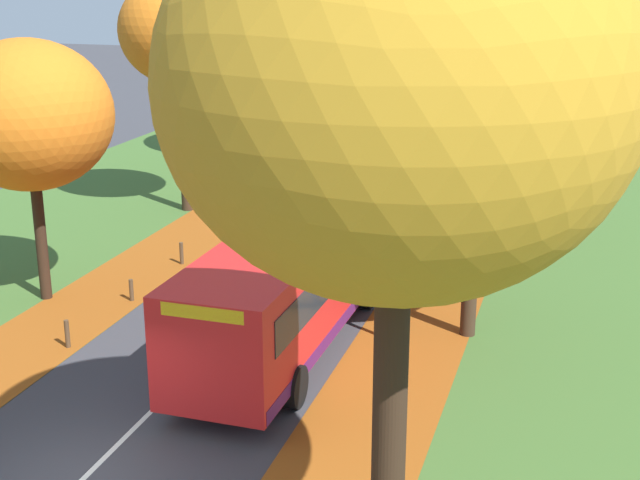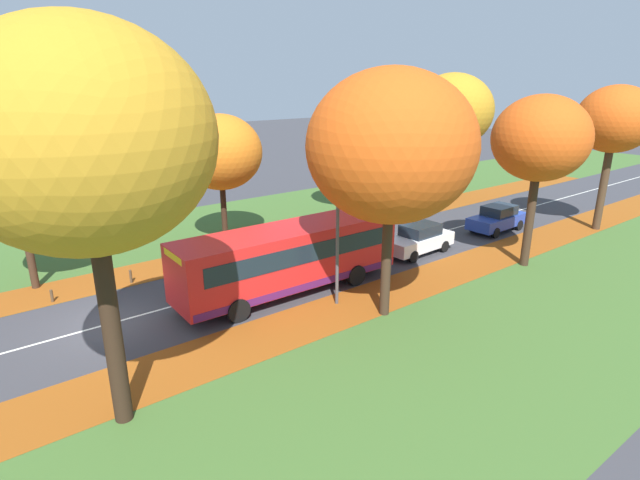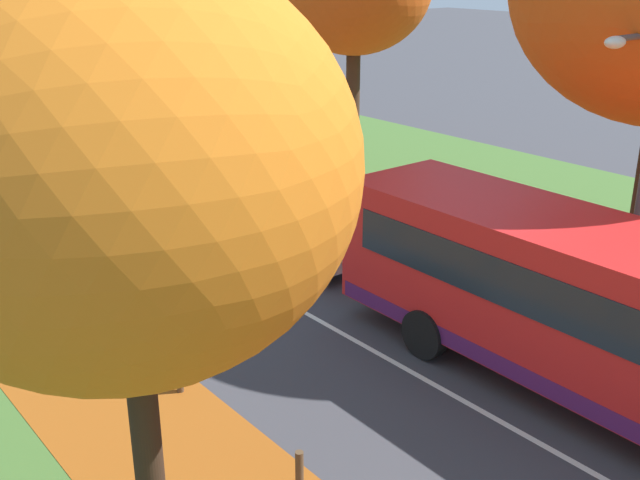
% 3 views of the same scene
% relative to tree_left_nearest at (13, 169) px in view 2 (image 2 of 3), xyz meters
% --- Properties ---
extents(ground_plane, '(160.00, 160.00, 0.00)m').
position_rel_tree_left_nearest_xyz_m(ground_plane, '(5.71, 1.71, -5.46)').
color(ground_plane, '#38383D').
extents(grass_verge_left, '(12.00, 90.00, 0.01)m').
position_rel_tree_left_nearest_xyz_m(grass_verge_left, '(-3.49, 21.71, -5.46)').
color(grass_verge_left, '#3D6028').
rests_on(grass_verge_left, ground).
extents(leaf_litter_left, '(2.80, 60.00, 0.00)m').
position_rel_tree_left_nearest_xyz_m(leaf_litter_left, '(1.11, 15.71, -5.45)').
color(leaf_litter_left, '#8C4714').
rests_on(leaf_litter_left, grass_verge_left).
extents(grass_verge_right, '(12.00, 90.00, 0.01)m').
position_rel_tree_left_nearest_xyz_m(grass_verge_right, '(14.91, 21.71, -5.46)').
color(grass_verge_right, '#3D6028').
rests_on(grass_verge_right, ground).
extents(leaf_litter_right, '(2.80, 60.00, 0.00)m').
position_rel_tree_left_nearest_xyz_m(leaf_litter_right, '(10.31, 15.71, -5.45)').
color(leaf_litter_right, '#8C4714').
rests_on(leaf_litter_right, grass_verge_right).
extents(road_centre_line, '(0.12, 80.00, 0.01)m').
position_rel_tree_left_nearest_xyz_m(road_centre_line, '(5.71, 21.71, -5.46)').
color(road_centre_line, silver).
rests_on(road_centre_line, ground).
extents(tree_left_nearest, '(4.63, 4.63, 7.57)m').
position_rel_tree_left_nearest_xyz_m(tree_left_nearest, '(0.00, 0.00, 0.00)').
color(tree_left_nearest, '#382619').
rests_on(tree_left_nearest, ground).
extents(tree_left_near, '(4.56, 4.56, 7.34)m').
position_rel_tree_left_nearest_xyz_m(tree_left_near, '(-0.31, 9.81, -0.19)').
color(tree_left_near, black).
rests_on(tree_left_near, ground).
extents(tree_left_mid, '(4.50, 4.50, 8.85)m').
position_rel_tree_left_nearest_xyz_m(tree_left_mid, '(-0.50, 19.69, 1.31)').
color(tree_left_mid, '#382619').
rests_on(tree_left_mid, ground).
extents(tree_left_far, '(6.16, 6.16, 9.54)m').
position_rel_tree_left_nearest_xyz_m(tree_left_far, '(-0.08, 29.13, 1.29)').
color(tree_left_far, '#422D1E').
rests_on(tree_left_far, ground).
extents(tree_right_nearest, '(6.19, 6.19, 10.59)m').
position_rel_tree_left_nearest_xyz_m(tree_right_nearest, '(11.86, 0.30, 2.31)').
color(tree_right_nearest, black).
rests_on(tree_right_nearest, ground).
extents(tree_right_near, '(6.30, 6.30, 9.58)m').
position_rel_tree_left_nearest_xyz_m(tree_right_near, '(11.63, 10.74, 1.27)').
color(tree_right_near, '#382619').
rests_on(tree_right_near, ground).
extents(tree_right_mid, '(4.54, 4.54, 8.45)m').
position_rel_tree_left_nearest_xyz_m(tree_right_mid, '(12.03, 20.36, 0.91)').
color(tree_right_mid, '#382619').
rests_on(tree_right_mid, ground).
extents(tree_right_far, '(4.41, 4.41, 8.79)m').
position_rel_tree_left_nearest_xyz_m(tree_right_far, '(11.28, 29.86, 1.28)').
color(tree_right_far, '#422D1E').
rests_on(tree_right_far, ground).
extents(bollard_nearest, '(0.12, 0.12, 0.55)m').
position_rel_tree_left_nearest_xyz_m(bollard_nearest, '(2.16, 0.29, -5.19)').
color(bollard_nearest, '#4C3823').
rests_on(bollard_nearest, ground).
extents(bollard_second, '(0.12, 0.12, 0.64)m').
position_rel_tree_left_nearest_xyz_m(bollard_second, '(2.13, 3.63, -5.14)').
color(bollard_second, '#4C3823').
rests_on(bollard_second, ground).
extents(bollard_third, '(0.12, 0.12, 0.74)m').
position_rel_tree_left_nearest_xyz_m(bollard_third, '(2.18, 6.98, -5.10)').
color(bollard_third, '#4C3823').
rests_on(bollard_third, ground).
extents(bollard_fourth, '(0.12, 0.12, 0.65)m').
position_rel_tree_left_nearest_xyz_m(bollard_fourth, '(2.15, 10.33, -5.14)').
color(bollard_fourth, '#4C3823').
rests_on(bollard_fourth, ground).
extents(bollard_fifth, '(0.12, 0.12, 0.73)m').
position_rel_tree_left_nearest_xyz_m(bollard_fifth, '(2.11, 13.67, -5.10)').
color(bollard_fifth, '#4C3823').
rests_on(bollard_fifth, ground).
extents(bollard_sixth, '(0.12, 0.12, 0.73)m').
position_rel_tree_left_nearest_xyz_m(bollard_sixth, '(2.21, 17.02, -5.10)').
color(bollard_sixth, '#4C3823').
rests_on(bollard_sixth, ground).
extents(streetlamp_right, '(1.89, 0.28, 6.00)m').
position_rel_tree_left_nearest_xyz_m(streetlamp_right, '(9.38, 9.82, -1.73)').
color(streetlamp_right, '#47474C').
rests_on(streetlamp_right, ground).
extents(bus, '(2.77, 10.43, 2.98)m').
position_rel_tree_left_nearest_xyz_m(bus, '(7.46, 8.94, -3.76)').
color(bus, red).
rests_on(bus, ground).
extents(car_white_lead, '(1.90, 4.26, 1.62)m').
position_rel_tree_left_nearest_xyz_m(car_white_lead, '(7.48, 17.41, -4.65)').
color(car_white_lead, silver).
rests_on(car_white_lead, ground).
extents(car_blue_following, '(1.86, 4.24, 1.62)m').
position_rel_tree_left_nearest_xyz_m(car_blue_following, '(7.67, 24.46, -4.65)').
color(car_blue_following, '#233D9E').
rests_on(car_blue_following, ground).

